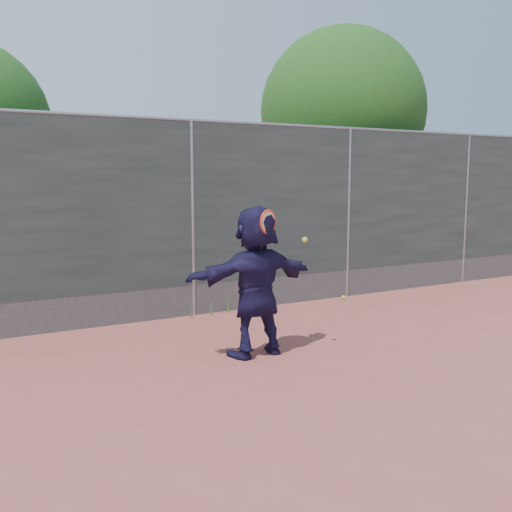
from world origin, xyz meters
TOP-DOWN VIEW (x-y plane):
  - ground at (0.00, 0.00)m, footprint 80.00×80.00m
  - player at (-0.12, 1.27)m, footprint 1.71×0.59m
  - ball_ground at (2.79, 3.31)m, footprint 0.07×0.07m
  - fence at (-0.00, 3.50)m, footprint 20.00×0.06m
  - swing_action at (-0.02, 1.07)m, footprint 0.69×0.15m
  - tree_right at (4.68, 5.75)m, footprint 3.78×3.60m
  - weed_clump at (0.29, 3.38)m, footprint 0.68×0.07m

SIDE VIEW (x-z plane):
  - ground at x=0.00m, z-range 0.00..0.00m
  - ball_ground at x=2.79m, z-range 0.00..0.07m
  - weed_clump at x=0.29m, z-range -0.02..0.28m
  - player at x=-0.12m, z-range 0.00..1.82m
  - fence at x=0.00m, z-range 0.07..3.09m
  - swing_action at x=-0.02m, z-range 1.34..1.85m
  - tree_right at x=4.68m, z-range 0.80..6.19m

